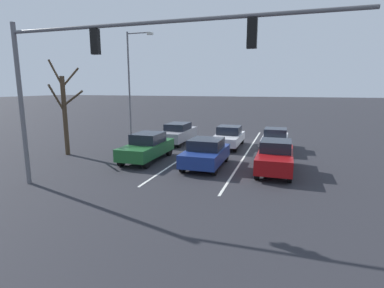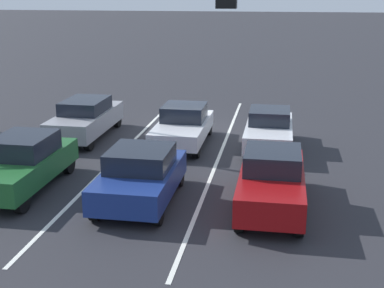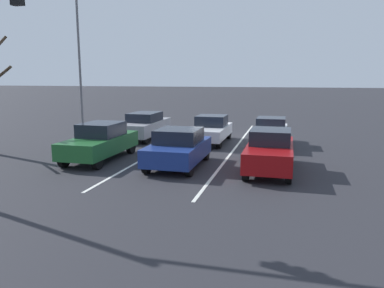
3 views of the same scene
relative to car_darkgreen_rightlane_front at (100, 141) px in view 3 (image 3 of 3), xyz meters
The scene contains 11 objects.
ground_plane 8.48m from the car_darkgreen_rightlane_front, 115.56° to the right, with size 240.00×240.00×0.00m, color #28282D.
lane_stripe_left_divider 7.12m from the car_darkgreen_rightlane_front, 140.61° to the right, with size 0.12×18.26×0.01m, color silver.
lane_stripe_center_divider 4.91m from the car_darkgreen_rightlane_front, 112.11° to the right, with size 0.12×18.26×0.01m, color silver.
car_darkgreen_rightlane_front is the anchor object (origin of this frame).
car_maroon_leftlane_front 7.44m from the car_darkgreen_rightlane_front, behind, with size 1.74×4.48×1.63m.
car_navy_midlane_front 3.77m from the car_darkgreen_rightlane_front, behind, with size 1.95×4.00×1.56m.
car_gray_rightlane_second 5.97m from the car_darkgreen_rightlane_front, 87.73° to the right, with size 1.77×4.71×1.57m.
car_white_leftlane_second 9.09m from the car_darkgreen_rightlane_front, 142.33° to the right, with size 1.71×4.28×1.50m.
car_silver_midlane_second 6.81m from the car_darkgreen_rightlane_front, 124.64° to the right, with size 1.84×4.35×1.52m.
traffic_signal_gantry 7.24m from the car_darkgreen_rightlane_front, 99.59° to the left, with size 13.60×0.37×7.02m.
street_lamp_right_shoulder 8.50m from the car_darkgreen_rightlane_front, 55.19° to the right, with size 2.26×0.24×8.64m.
Camera 3 is at (-4.44, 22.51, 3.65)m, focal length 35.00 mm.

